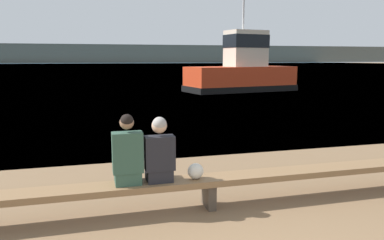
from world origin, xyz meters
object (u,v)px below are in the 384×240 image
Objects in this scene: person_left at (128,155)px; person_right at (159,153)px; shopping_bag at (196,171)px; bench_main at (209,182)px; tugboat_red at (242,72)px.

person_right is (0.44, 0.00, -0.01)m from person_left.
shopping_bag is (0.96, -0.02, -0.31)m from person_left.
tugboat_red reaches higher than bench_main.
person_left is at bearing 178.54° from shopping_bag.
shopping_bag is at bearing -1.46° from person_left.
bench_main is 1.28m from person_left.
person_right is at bearing 0.03° from person_left.
bench_main is at bearing -0.13° from person_right.
person_left is at bearing 142.63° from tugboat_red.
person_left is at bearing -179.97° from person_right.
shopping_bag is at bearing -2.72° from person_right.
person_right is 20.56m from tugboat_red.
person_right is (-0.73, 0.00, 0.49)m from bench_main.
person_right is 0.12× the size of tugboat_red.
bench_main is 0.29m from shopping_bag.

